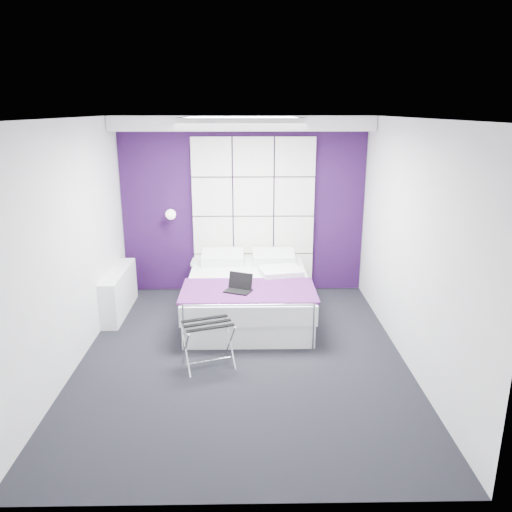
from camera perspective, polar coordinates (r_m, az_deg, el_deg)
The scene contains 15 objects.
floor at distance 5.76m, azimuth -1.54°, elevation -11.37°, with size 4.40×4.40×0.00m, color black.
ceiling at distance 5.09m, azimuth -1.78°, elevation 15.47°, with size 4.40×4.40×0.00m, color white.
wall_back at distance 7.42m, azimuth -1.47°, elevation 5.69°, with size 3.60×3.60×0.00m, color silver.
wall_left at distance 5.60m, azimuth -20.42°, elevation 1.05°, with size 4.40×4.40×0.00m, color silver.
wall_right at distance 5.55m, azimuth 17.26°, elevation 1.24°, with size 4.40×4.40×0.00m, color silver.
accent_wall at distance 7.41m, azimuth -1.48°, elevation 5.68°, with size 3.58×0.02×2.58m, color #280D39.
soffit at distance 7.04m, azimuth -1.56°, elevation 14.94°, with size 3.58×0.50×0.20m, color white.
headboard at distance 7.39m, azimuth -0.30°, elevation 4.62°, with size 1.80×0.08×2.30m, color white, non-canonical shape.
skylight at distance 5.69m, azimuth -1.69°, elevation 15.07°, with size 1.36×0.86×0.12m, color white, non-canonical shape.
wall_lamp at distance 7.38m, azimuth -9.68°, elevation 4.77°, with size 0.15×0.15×0.15m, color white.
radiator at distance 7.04m, azimuth -15.38°, elevation -3.96°, with size 0.22×1.20×0.60m, color white.
bed at distance 6.68m, azimuth -0.88°, elevation -4.52°, with size 1.65×1.99×0.70m.
nightstand at distance 7.47m, azimuth -5.80°, elevation -0.66°, with size 0.41×0.32×0.05m, color white.
luggage_rack at distance 5.48m, azimuth -5.49°, elevation -10.00°, with size 0.51×0.38×0.51m.
laptop at distance 6.08m, azimuth -2.07°, elevation -3.51°, with size 0.31×0.22×0.22m.
Camera 1 is at (0.06, -5.09, 2.69)m, focal length 35.00 mm.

